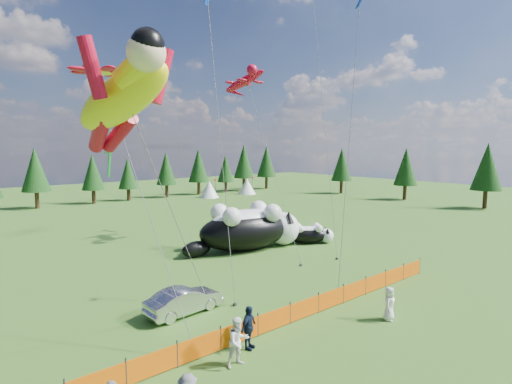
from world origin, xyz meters
The scene contains 16 objects.
ground centered at (0.00, 0.00, 0.00)m, with size 160.00×160.00×0.00m, color #0F3609.
safety_fence centered at (0.00, -3.00, 0.50)m, with size 22.06×0.06×1.10m.
tree_line centered at (0.00, 45.00, 4.00)m, with size 90.00×4.00×8.00m, color black, non-canonical shape.
festival_tents centered at (11.00, 40.00, 1.40)m, with size 50.00×3.20×2.80m, color white, non-canonical shape.
cat_large centered at (6.25, 9.20, 1.82)m, with size 10.58×4.99×3.83m.
cat_small centered at (11.62, 7.49, 0.82)m, with size 4.22×3.41×1.73m.
car centered at (-4.30, 1.30, 0.67)m, with size 1.41×4.04×1.33m, color silver.
spectator_b centered at (-5.10, -4.36, 0.97)m, with size 0.94×0.55×1.93m, color white.
spectator_c centered at (-4.00, -3.60, 0.93)m, with size 1.09×0.56×1.86m, color #131D34.
spectator_e centered at (3.05, -5.74, 0.83)m, with size 0.81×0.53×1.66m, color white.
superhero_kite centered at (-8.36, -1.95, 10.17)m, with size 8.71×6.53×13.35m.
gecko_kite centered at (9.24, 13.71, 14.46)m, with size 5.66×14.06×18.03m.
flower_kite centered at (-7.20, 3.59, 11.81)m, with size 3.80×8.49×13.55m.
diamond_kite_a centered at (-0.82, 4.01, 15.76)m, with size 1.50×4.26×17.66m.
diamond_kite_b centered at (13.33, 9.11, 21.05)m, with size 4.70×7.63×24.47m.
diamond_kite_c centered at (4.69, -2.21, 15.11)m, with size 2.53×1.19×16.90m.
Camera 1 is at (-13.82, -16.09, 8.42)m, focal length 28.00 mm.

